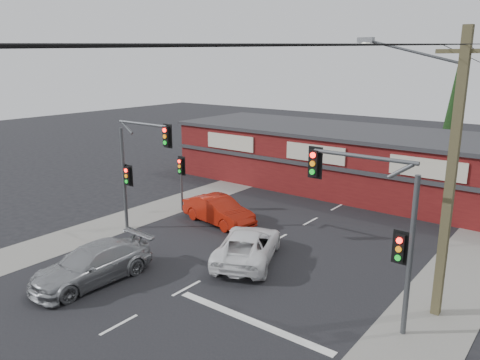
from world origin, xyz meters
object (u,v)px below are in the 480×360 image
Objects in this scene: white_suv at (248,245)px; utility_pole at (448,168)px; silver_suv at (92,264)px; shop_building at (355,160)px; red_sedan at (218,210)px.

white_suv is 0.52× the size of utility_pole.
shop_building is at bearing 85.33° from silver_suv.
shop_building is (2.53, 20.01, 1.37)m from silver_suv.
silver_suv is 0.52× the size of utility_pole.
red_sedan is 13.46m from utility_pole.
shop_building is 17.15m from utility_pole.
silver_suv is 20.21m from shop_building.
white_suv is at bearing -84.84° from shop_building.
utility_pole reaches higher than silver_suv.
white_suv is 1.00× the size of silver_suv.
red_sedan is at bearing -104.77° from shop_building.
red_sedan is at bearing 167.95° from utility_pole.
silver_suv is at bearing -153.19° from utility_pole.
white_suv is 1.13× the size of red_sedan.
shop_building is 2.73× the size of utility_pole.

